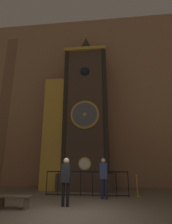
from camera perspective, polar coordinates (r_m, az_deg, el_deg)
name	(u,v)px	position (r m, az deg, el deg)	size (l,w,h in m)	color
ground_plane	(71,217)	(6.23, -5.01, -30.94)	(28.00, 28.00, 0.00)	brown
cathedral_back_wall	(88,93)	(13.35, 0.55, 6.11)	(24.00, 0.32, 13.24)	#936B4C
clock_tower	(79,116)	(11.55, -2.21, -1.39)	(4.37, 1.77, 10.86)	#423328
railing_fence	(87,182)	(9.30, 0.18, -21.95)	(4.09, 0.05, 1.15)	black
visitor_near	(66,176)	(7.29, -6.56, -20.13)	(0.35, 0.24, 1.76)	black
visitor_far	(104,174)	(8.61, 5.79, -19.49)	(0.36, 0.24, 1.77)	#1B213A
stanchion_post	(137,189)	(9.58, 16.41, -23.09)	(0.28, 0.28, 0.99)	#B28E33
visitor_bench	(14,200)	(7.48, -22.46, -24.90)	(1.19, 0.40, 0.44)	brown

